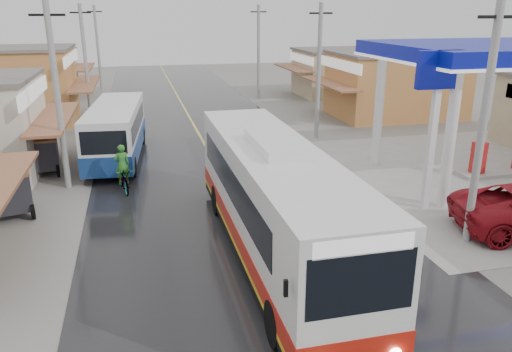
# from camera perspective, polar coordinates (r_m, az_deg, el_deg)

# --- Properties ---
(ground) EXTENTS (120.00, 120.00, 0.00)m
(ground) POSITION_cam_1_polar(r_m,az_deg,el_deg) (15.97, 1.76, -9.97)
(ground) COLOR slate
(ground) RESTS_ON ground
(road) EXTENTS (12.00, 90.00, 0.02)m
(road) POSITION_cam_1_polar(r_m,az_deg,el_deg) (29.76, -5.90, 3.62)
(road) COLOR black
(road) RESTS_ON ground
(centre_line) EXTENTS (0.15, 90.00, 0.01)m
(centre_line) POSITION_cam_1_polar(r_m,az_deg,el_deg) (29.76, -5.90, 3.64)
(centre_line) COLOR #D8CC4C
(centre_line) RESTS_ON road
(shopfronts_right) EXTENTS (11.00, 44.00, 4.80)m
(shopfronts_right) POSITION_cam_1_polar(r_m,az_deg,el_deg) (32.59, 22.10, 3.63)
(shopfronts_right) COLOR beige
(shopfronts_right) RESTS_ON ground
(utility_poles_left) EXTENTS (1.60, 50.00, 8.00)m
(utility_poles_left) POSITION_cam_1_polar(r_m,az_deg,el_deg) (30.66, -19.24, 3.09)
(utility_poles_left) COLOR gray
(utility_poles_left) RESTS_ON ground
(utility_poles_right) EXTENTS (1.60, 36.00, 8.00)m
(utility_poles_right) POSITION_cam_1_polar(r_m,az_deg,el_deg) (31.43, 6.88, 4.37)
(utility_poles_right) COLOR gray
(utility_poles_right) RESTS_ON ground
(coach_bus) EXTENTS (2.96, 12.59, 3.93)m
(coach_bus) POSITION_cam_1_polar(r_m,az_deg,el_deg) (15.68, 2.04, -2.90)
(coach_bus) COLOR silver
(coach_bus) RESTS_ON road
(second_bus) EXTENTS (3.14, 8.87, 2.88)m
(second_bus) POSITION_cam_1_polar(r_m,az_deg,el_deg) (27.22, -15.69, 4.96)
(second_bus) COLOR silver
(second_bus) RESTS_ON road
(cyclist) EXTENTS (1.08, 2.11, 2.17)m
(cyclist) POSITION_cam_1_polar(r_m,az_deg,el_deg) (22.50, -14.94, 0.01)
(cyclist) COLOR black
(cyclist) RESTS_ON ground
(tricycle_near) EXTENTS (2.17, 2.54, 1.83)m
(tricycle_near) POSITION_cam_1_polar(r_m,az_deg,el_deg) (21.47, -26.47, -1.31)
(tricycle_near) COLOR #26262D
(tricycle_near) RESTS_ON ground
(tricycle_far) EXTENTS (1.82, 2.39, 1.83)m
(tricycle_far) POSITION_cam_1_polar(r_m,az_deg,el_deg) (26.33, -23.28, 2.54)
(tricycle_far) COLOR #26262D
(tricycle_far) RESTS_ON ground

